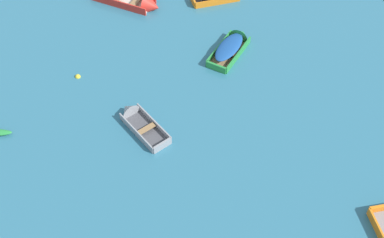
# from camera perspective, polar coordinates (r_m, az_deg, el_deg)

# --- Properties ---
(rowboat_red_outer_right) EXTENTS (4.81, 2.73, 1.27)m
(rowboat_red_outer_right) POSITION_cam_1_polar(r_m,az_deg,el_deg) (31.48, -6.24, 13.08)
(rowboat_red_outer_right) COLOR beige
(rowboat_red_outer_right) RESTS_ON ground_plane
(rowboat_green_far_back) EXTENTS (2.47, 3.65, 1.15)m
(rowboat_green_far_back) POSITION_cam_1_polar(r_m,az_deg,el_deg) (28.19, 4.75, 8.55)
(rowboat_green_far_back) COLOR #99754C
(rowboat_green_far_back) RESTS_ON ground_plane
(rowboat_grey_back_row_right) EXTENTS (2.96, 3.01, 1.00)m
(rowboat_grey_back_row_right) POSITION_cam_1_polar(r_m,az_deg,el_deg) (24.42, -6.44, 0.06)
(rowboat_grey_back_row_right) COLOR #4C4C51
(rowboat_grey_back_row_right) RESTS_ON ground_plane
(mooring_buoy_outer_edge) EXTENTS (0.30, 0.30, 0.30)m
(mooring_buoy_outer_edge) POSITION_cam_1_polar(r_m,az_deg,el_deg) (27.24, -12.92, 4.72)
(mooring_buoy_outer_edge) COLOR yellow
(mooring_buoy_outer_edge) RESTS_ON ground_plane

